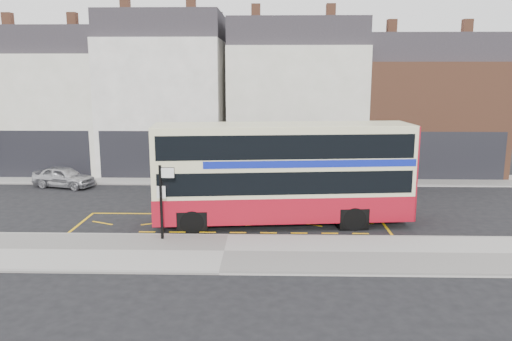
{
  "coord_description": "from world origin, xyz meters",
  "views": [
    {
      "loc": [
        1.68,
        -20.4,
        6.86
      ],
      "look_at": [
        1.11,
        2.0,
        2.44
      ],
      "focal_mm": 35.0,
      "sensor_mm": 36.0,
      "label": 1
    }
  ],
  "objects_px": {
    "bus_stop_post": "(162,195)",
    "car_silver": "(64,177)",
    "double_decker_bus": "(284,172)",
    "street_tree_right": "(303,120)",
    "car_grey": "(248,178)",
    "car_white": "(366,180)"
  },
  "relations": [
    {
      "from": "double_decker_bus",
      "to": "car_silver",
      "type": "relative_size",
      "value": 3.1
    },
    {
      "from": "car_white",
      "to": "double_decker_bus",
      "type": "bearing_deg",
      "value": 146.31
    },
    {
      "from": "double_decker_bus",
      "to": "car_silver",
      "type": "bearing_deg",
      "value": 145.93
    },
    {
      "from": "car_silver",
      "to": "car_white",
      "type": "bearing_deg",
      "value": -76.97
    },
    {
      "from": "car_grey",
      "to": "street_tree_right",
      "type": "xyz_separation_m",
      "value": [
        3.47,
        2.97,
        3.19
      ]
    },
    {
      "from": "car_grey",
      "to": "bus_stop_post",
      "type": "bearing_deg",
      "value": 162.73
    },
    {
      "from": "car_grey",
      "to": "street_tree_right",
      "type": "relative_size",
      "value": 0.68
    },
    {
      "from": "car_grey",
      "to": "street_tree_right",
      "type": "bearing_deg",
      "value": -49.65
    },
    {
      "from": "car_silver",
      "to": "car_white",
      "type": "xyz_separation_m",
      "value": [
        18.1,
        -0.59,
        0.01
      ]
    },
    {
      "from": "bus_stop_post",
      "to": "car_white",
      "type": "xyz_separation_m",
      "value": [
        9.97,
        9.19,
        -1.33
      ]
    },
    {
      "from": "double_decker_bus",
      "to": "car_white",
      "type": "relative_size",
      "value": 2.58
    },
    {
      "from": "street_tree_right",
      "to": "car_grey",
      "type": "bearing_deg",
      "value": -139.44
    },
    {
      "from": "car_grey",
      "to": "street_tree_right",
      "type": "distance_m",
      "value": 5.57
    },
    {
      "from": "car_silver",
      "to": "car_grey",
      "type": "relative_size",
      "value": 1.0
    },
    {
      "from": "double_decker_bus",
      "to": "street_tree_right",
      "type": "bearing_deg",
      "value": 75.82
    },
    {
      "from": "car_silver",
      "to": "car_grey",
      "type": "bearing_deg",
      "value": -74.31
    },
    {
      "from": "double_decker_bus",
      "to": "bus_stop_post",
      "type": "bearing_deg",
      "value": -157.38
    },
    {
      "from": "double_decker_bus",
      "to": "car_white",
      "type": "height_order",
      "value": "double_decker_bus"
    },
    {
      "from": "car_silver",
      "to": "car_grey",
      "type": "height_order",
      "value": "car_silver"
    },
    {
      "from": "bus_stop_post",
      "to": "car_silver",
      "type": "xyz_separation_m",
      "value": [
        -8.13,
        9.77,
        -1.34
      ]
    },
    {
      "from": "bus_stop_post",
      "to": "street_tree_right",
      "type": "distance_m",
      "value": 14.57
    },
    {
      "from": "car_silver",
      "to": "car_white",
      "type": "height_order",
      "value": "car_white"
    }
  ]
}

